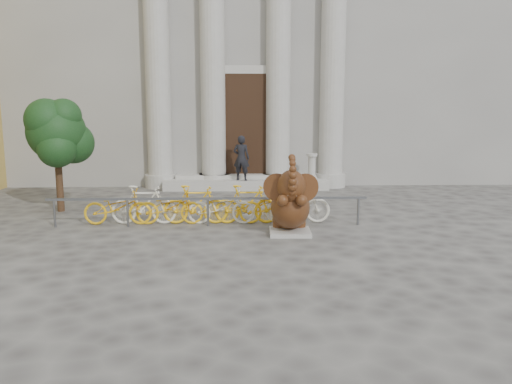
{
  "coord_description": "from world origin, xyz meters",
  "views": [
    {
      "loc": [
        -0.28,
        -8.88,
        2.88
      ],
      "look_at": [
        0.1,
        1.94,
        1.1
      ],
      "focal_mm": 35.0,
      "sensor_mm": 36.0,
      "label": 1
    }
  ],
  "objects_px": {
    "bike_rack": "(208,205)",
    "tree": "(57,133)",
    "pedestrian": "(241,158)",
    "elephant_statue": "(290,205)"
  },
  "relations": [
    {
      "from": "tree",
      "to": "pedestrian",
      "type": "xyz_separation_m",
      "value": [
        5.19,
        3.67,
        -1.06
      ]
    },
    {
      "from": "elephant_statue",
      "to": "bike_rack",
      "type": "bearing_deg",
      "value": 151.54
    },
    {
      "from": "bike_rack",
      "to": "tree",
      "type": "height_order",
      "value": "tree"
    },
    {
      "from": "bike_rack",
      "to": "pedestrian",
      "type": "height_order",
      "value": "pedestrian"
    },
    {
      "from": "elephant_statue",
      "to": "bike_rack",
      "type": "xyz_separation_m",
      "value": [
        -1.99,
        1.18,
        -0.19
      ]
    },
    {
      "from": "elephant_statue",
      "to": "pedestrian",
      "type": "relative_size",
      "value": 1.17
    },
    {
      "from": "tree",
      "to": "pedestrian",
      "type": "height_order",
      "value": "tree"
    },
    {
      "from": "bike_rack",
      "to": "pedestrian",
      "type": "bearing_deg",
      "value": 80.62
    },
    {
      "from": "elephant_statue",
      "to": "tree",
      "type": "height_order",
      "value": "tree"
    },
    {
      "from": "elephant_statue",
      "to": "tree",
      "type": "xyz_separation_m",
      "value": [
        -6.29,
        2.91,
        1.54
      ]
    }
  ]
}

